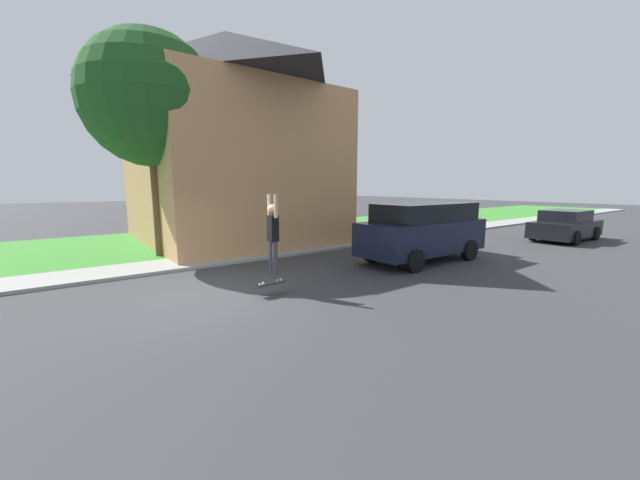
# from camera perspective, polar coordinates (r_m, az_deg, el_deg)

# --- Properties ---
(ground_plane) EXTENTS (120.00, 120.00, 0.00)m
(ground_plane) POSITION_cam_1_polar(r_m,az_deg,el_deg) (9.23, -18.19, -8.22)
(ground_plane) COLOR #333335
(lawn) EXTENTS (10.00, 80.00, 0.08)m
(lawn) POSITION_cam_1_polar(r_m,az_deg,el_deg) (18.77, -8.55, 0.73)
(lawn) COLOR #387F2D
(lawn) RESTS_ON ground_plane
(sidewalk) EXTENTS (1.80, 80.00, 0.10)m
(sidewalk) POSITION_cam_1_polar(r_m,az_deg,el_deg) (15.06, -0.65, -1.10)
(sidewalk) COLOR gray
(sidewalk) RESTS_ON ground_plane
(house) EXTENTS (10.21, 8.44, 9.38)m
(house) POSITION_cam_1_polar(r_m,az_deg,el_deg) (17.83, -14.40, 15.99)
(house) COLOR tan
(house) RESTS_ON lawn
(lawn_tree_near) EXTENTS (4.54, 4.54, 7.72)m
(lawn_tree_near) POSITION_cam_1_polar(r_m,az_deg,el_deg) (14.37, -25.47, 19.51)
(lawn_tree_near) COLOR brown
(lawn_tree_near) RESTS_ON lawn
(suv_parked) EXTENTS (2.03, 4.84, 2.02)m
(suv_parked) POSITION_cam_1_polar(r_m,az_deg,el_deg) (12.80, 16.18, 1.53)
(suv_parked) COLOR black
(suv_parked) RESTS_ON ground_plane
(car_down_street) EXTENTS (1.95, 4.22, 1.46)m
(car_down_street) POSITION_cam_1_polar(r_m,az_deg,el_deg) (20.75, 34.59, 1.87)
(car_down_street) COLOR black
(car_down_street) RESTS_ON ground_plane
(skateboarder) EXTENTS (0.41, 0.22, 1.94)m
(skateboarder) POSITION_cam_1_polar(r_m,az_deg,el_deg) (8.66, -7.54, 1.06)
(skateboarder) COLOR #38383D
(skateboarder) RESTS_ON ground_plane
(skateboard) EXTENTS (0.23, 0.77, 0.19)m
(skateboard) POSITION_cam_1_polar(r_m,az_deg,el_deg) (8.71, -7.85, -7.01)
(skateboard) COLOR black
(skateboard) RESTS_ON ground_plane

